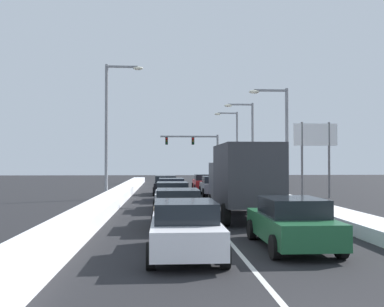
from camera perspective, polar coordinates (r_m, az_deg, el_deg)
ground_plane at (r=26.75m, az=0.91°, el=-6.68°), size 133.27×133.27×0.00m
lane_stripe_between_right_lane_and_center_lane at (r=31.84m, az=0.16°, el=-5.79°), size 0.14×56.38×0.01m
snow_bank_right_shoulder at (r=32.61m, az=9.54°, el=-5.26°), size 1.77×56.38×0.48m
snow_bank_left_shoulder at (r=31.90m, az=-9.42°, el=-5.22°), size 1.43×56.38×0.62m
sedan_green_right_lane_nearest at (r=13.78m, az=12.62°, el=-8.62°), size 2.00×4.50×1.51m
box_truck_right_lane_second at (r=20.57m, az=6.49°, el=-3.00°), size 2.53×7.20×3.36m
sedan_maroon_right_lane_third at (r=28.45m, az=4.52°, el=-4.80°), size 2.00×4.50×1.51m
sedan_gray_right_lane_fourth at (r=34.99m, az=2.76°, el=-4.13°), size 2.00×4.50×1.51m
sedan_red_right_lane_fifth at (r=40.56m, az=1.55°, el=-3.73°), size 2.00×4.50×1.51m
sedan_white_center_lane_nearest at (r=12.36m, az=-0.90°, el=-9.50°), size 2.00×4.50×1.51m
sedan_tan_center_lane_second at (r=17.84m, az=-1.86°, el=-6.95°), size 2.00×4.50×1.51m
sedan_silver_center_lane_third at (r=24.27m, az=-2.55°, el=-5.42°), size 2.00×4.50×1.51m
sedan_navy_center_lane_fourth at (r=30.19m, az=-2.67°, el=-4.60°), size 2.00×4.50×1.51m
sedan_black_center_lane_fifth at (r=36.28m, az=-3.40°, el=-4.03°), size 2.00×4.50×1.51m
traffic_light_gantry at (r=57.51m, az=0.99°, el=0.73°), size 7.54×0.47×6.20m
street_lamp_right_near at (r=30.20m, az=11.33°, el=2.60°), size 2.66×0.36×7.51m
street_lamp_right_mid at (r=40.14m, az=7.23°, el=1.95°), size 2.66×0.36×7.91m
street_lamp_right_far at (r=50.29m, az=5.38°, el=1.53°), size 2.66×0.36×8.29m
street_lamp_left_mid at (r=31.91m, az=-10.30°, el=4.26°), size 2.66×0.36×9.49m
roadside_sign_right at (r=33.48m, az=15.50°, el=1.35°), size 3.20×0.16×5.50m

